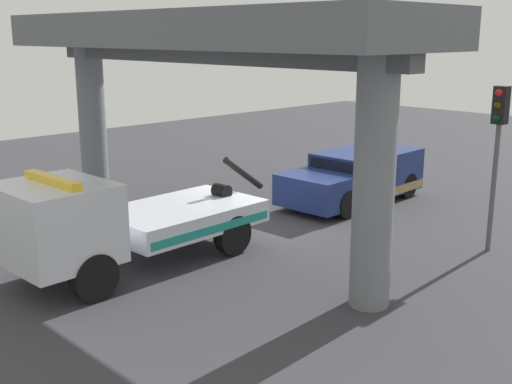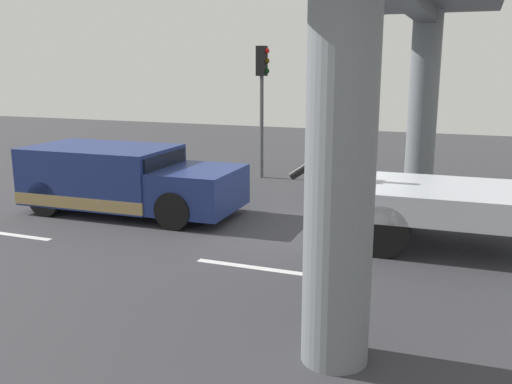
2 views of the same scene
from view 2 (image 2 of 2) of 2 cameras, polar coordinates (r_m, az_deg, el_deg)
name	(u,v)px [view 2 (image 2 of 2)]	position (r m, az deg, el deg)	size (l,w,h in m)	color
ground_plane	(305,233)	(12.27, 5.00, -4.15)	(60.00, 40.00, 0.10)	#38383D
lane_stripe_west	(1,233)	(13.20, -24.41, -3.82)	(2.60, 0.16, 0.01)	silver
lane_stripe_mid	(265,269)	(9.97, 0.90, -7.79)	(2.60, 0.16, 0.01)	silver
towed_van_green	(123,180)	(14.00, -13.28, 1.15)	(5.25, 2.32, 1.58)	navy
traffic_light_near	(262,83)	(17.72, 0.64, 11.02)	(0.39, 0.32, 4.09)	#515456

